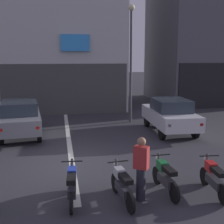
% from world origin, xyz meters
% --- Properties ---
extents(ground_plane, '(120.00, 120.00, 0.00)m').
position_xyz_m(ground_plane, '(0.00, 0.00, 0.00)').
color(ground_plane, '#333338').
extents(lane_centre_line, '(0.20, 18.00, 0.01)m').
position_xyz_m(lane_centre_line, '(0.00, 6.00, 0.00)').
color(lane_centre_line, silver).
rests_on(lane_centre_line, ground).
extents(building_mid_block, '(8.17, 9.20, 10.79)m').
position_xyz_m(building_mid_block, '(0.05, 13.55, 5.38)').
color(building_mid_block, silver).
rests_on(building_mid_block, ground).
extents(car_grey_crossing_near, '(2.16, 4.26, 1.64)m').
position_xyz_m(car_grey_crossing_near, '(-2.16, 4.16, 0.89)').
color(car_grey_crossing_near, black).
rests_on(car_grey_crossing_near, ground).
extents(car_white_parked_kerbside, '(1.90, 4.16, 1.64)m').
position_xyz_m(car_white_parked_kerbside, '(4.90, 3.63, 0.89)').
color(car_white_parked_kerbside, black).
rests_on(car_white_parked_kerbside, ground).
extents(street_lamp, '(0.36, 0.36, 6.37)m').
position_xyz_m(street_lamp, '(3.56, 6.17, 3.91)').
color(street_lamp, '#47474C').
rests_on(street_lamp, ground).
extents(motorcycle_blue_row_leftmost, '(0.55, 1.67, 0.98)m').
position_xyz_m(motorcycle_blue_row_leftmost, '(-0.11, -2.67, 0.46)').
color(motorcycle_blue_row_leftmost, black).
rests_on(motorcycle_blue_row_leftmost, ground).
extents(motorcycle_silver_row_left_mid, '(0.55, 1.67, 0.98)m').
position_xyz_m(motorcycle_silver_row_left_mid, '(1.13, -2.90, 0.46)').
color(motorcycle_silver_row_left_mid, black).
rests_on(motorcycle_silver_row_left_mid, ground).
extents(motorcycle_green_row_centre, '(0.55, 1.67, 0.98)m').
position_xyz_m(motorcycle_green_row_centre, '(2.38, -2.60, 0.46)').
color(motorcycle_green_row_centre, black).
rests_on(motorcycle_green_row_centre, ground).
extents(motorcycle_red_row_right_mid, '(0.55, 1.67, 0.98)m').
position_xyz_m(motorcycle_red_row_right_mid, '(3.63, -2.90, 0.46)').
color(motorcycle_red_row_right_mid, black).
rests_on(motorcycle_red_row_right_mid, ground).
extents(person_by_motorcycles, '(0.42, 0.39, 1.67)m').
position_xyz_m(person_by_motorcycles, '(1.62, -2.91, 0.86)').
color(person_by_motorcycles, '#23232D').
rests_on(person_by_motorcycles, ground).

